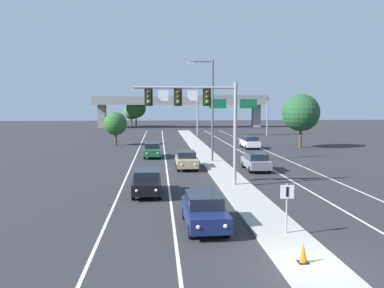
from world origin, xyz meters
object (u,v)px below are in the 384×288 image
(car_oncoming_black, at_px, (147,182))
(car_oncoming_green, at_px, (152,150))
(tree_far_left_c, at_px, (131,112))
(car_receding_white, at_px, (250,142))
(car_oncoming_navy, at_px, (204,210))
(tree_far_left_b, at_px, (115,124))
(car_receding_grey, at_px, (256,161))
(median_sign_post, at_px, (287,201))
(street_lamp_median, at_px, (210,104))
(overhead_signal_mast, at_px, (200,109))
(tree_far_left_a, at_px, (136,108))
(traffic_cone_median_nose, at_px, (303,253))
(highway_sign_gantry, at_px, (233,102))
(car_oncoming_tan, at_px, (186,160))
(tree_far_right_b, at_px, (301,113))

(car_oncoming_black, bearing_deg, car_oncoming_green, 89.82)
(car_oncoming_black, bearing_deg, tree_far_left_c, 94.46)
(car_receding_white, xyz_separation_m, tree_far_left_c, (-19.09, 54.68, 2.99))
(car_oncoming_navy, relative_size, car_oncoming_green, 1.00)
(car_oncoming_black, bearing_deg, tree_far_left_b, 99.54)
(car_oncoming_black, height_order, car_receding_grey, same)
(median_sign_post, distance_m, street_lamp_median, 22.98)
(street_lamp_median, height_order, car_receding_white, street_lamp_median)
(car_oncoming_navy, distance_m, tree_far_left_b, 39.65)
(overhead_signal_mast, distance_m, tree_far_left_b, 30.96)
(median_sign_post, relative_size, car_oncoming_navy, 0.49)
(overhead_signal_mast, distance_m, car_oncoming_navy, 10.33)
(car_receding_grey, height_order, tree_far_left_c, tree_far_left_c)
(overhead_signal_mast, xyz_separation_m, tree_far_left_a, (-8.64, 76.31, -0.67))
(median_sign_post, xyz_separation_m, car_oncoming_navy, (-3.47, 1.59, -0.77))
(car_oncoming_black, height_order, car_oncoming_green, same)
(median_sign_post, relative_size, traffic_cone_median_nose, 2.97)
(car_oncoming_navy, xyz_separation_m, traffic_cone_median_nose, (3.01, -4.94, -0.31))
(median_sign_post, height_order, tree_far_left_b, tree_far_left_b)
(car_receding_white, distance_m, tree_far_left_b, 19.00)
(car_oncoming_black, relative_size, car_oncoming_green, 1.00)
(traffic_cone_median_nose, relative_size, highway_sign_gantry, 0.06)
(car_oncoming_black, relative_size, car_oncoming_tan, 1.01)
(car_oncoming_tan, xyz_separation_m, tree_far_left_a, (-8.26, 68.13, 4.00))
(car_receding_grey, relative_size, tree_far_left_c, 0.77)
(car_oncoming_black, xyz_separation_m, tree_far_left_a, (-4.98, 78.20, 4.00))
(overhead_signal_mast, bearing_deg, car_oncoming_black, -152.66)
(car_oncoming_navy, relative_size, tree_far_left_a, 0.61)
(tree_far_right_b, bearing_deg, traffic_cone_median_nose, -109.66)
(overhead_signal_mast, xyz_separation_m, tree_far_left_b, (-8.93, 29.54, -2.42))
(tree_far_right_b, bearing_deg, car_oncoming_black, -126.90)
(car_oncoming_navy, bearing_deg, car_receding_grey, 68.07)
(car_oncoming_green, relative_size, tree_far_left_b, 0.96)
(car_oncoming_black, bearing_deg, tree_far_right_b, 53.10)
(overhead_signal_mast, bearing_deg, tree_far_left_b, 106.83)
(car_oncoming_green, distance_m, car_receding_grey, 13.32)
(median_sign_post, height_order, car_receding_white, median_sign_post)
(tree_far_left_a, height_order, tree_far_right_b, tree_far_left_a)
(overhead_signal_mast, bearing_deg, car_receding_white, 69.26)
(car_oncoming_black, distance_m, tree_far_right_b, 32.99)
(car_oncoming_black, distance_m, car_oncoming_tan, 10.59)
(highway_sign_gantry, height_order, tree_far_right_b, highway_sign_gantry)
(car_oncoming_tan, height_order, tree_far_left_a, tree_far_left_a)
(highway_sign_gantry, height_order, tree_far_left_b, highway_sign_gantry)
(car_oncoming_black, xyz_separation_m, car_oncoming_green, (0.06, 18.13, 0.00))
(overhead_signal_mast, xyz_separation_m, tree_far_left_c, (-9.95, 78.81, -1.68))
(median_sign_post, bearing_deg, car_oncoming_green, 103.21)
(median_sign_post, height_order, car_oncoming_navy, median_sign_post)
(car_oncoming_navy, bearing_deg, tree_far_left_a, 95.28)
(overhead_signal_mast, relative_size, tree_far_left_b, 1.53)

